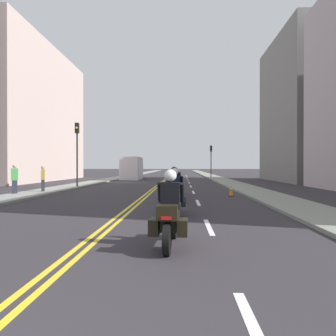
% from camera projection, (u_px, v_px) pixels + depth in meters
% --- Properties ---
extents(ground_plane, '(264.00, 264.00, 0.00)m').
position_uv_depth(ground_plane, '(168.00, 177.00, 49.26)').
color(ground_plane, '#2F2B2F').
extents(sidewalk_left, '(2.28, 144.00, 0.12)m').
position_uv_depth(sidewalk_left, '(123.00, 177.00, 49.54)').
color(sidewalk_left, gray).
rests_on(sidewalk_left, ground).
extents(sidewalk_right, '(2.28, 144.00, 0.12)m').
position_uv_depth(sidewalk_right, '(213.00, 177.00, 48.98)').
color(sidewalk_right, gray).
rests_on(sidewalk_right, ground).
extents(centreline_yellow_inner, '(0.12, 132.00, 0.01)m').
position_uv_depth(centreline_yellow_inner, '(167.00, 177.00, 49.27)').
color(centreline_yellow_inner, yellow).
rests_on(centreline_yellow_inner, ground).
extents(centreline_yellow_outer, '(0.12, 132.00, 0.01)m').
position_uv_depth(centreline_yellow_outer, '(169.00, 177.00, 49.26)').
color(centreline_yellow_outer, yellow).
rests_on(centreline_yellow_outer, ground).
extents(lane_dashes_white, '(0.14, 56.40, 0.01)m').
position_uv_depth(lane_dashes_white, '(190.00, 184.00, 30.16)').
color(lane_dashes_white, silver).
rests_on(lane_dashes_white, ground).
extents(building_left_1, '(8.09, 21.01, 15.24)m').
position_uv_depth(building_left_1, '(21.00, 115.00, 37.80)').
color(building_left_1, beige).
rests_on(building_left_1, ground).
extents(building_right_1, '(7.72, 14.11, 15.86)m').
position_uv_depth(building_right_1, '(310.00, 110.00, 36.23)').
color(building_right_1, slate).
rests_on(building_right_1, ground).
extents(motorcycle_0, '(0.78, 2.13, 1.63)m').
position_uv_depth(motorcycle_0, '(170.00, 216.00, 6.85)').
color(motorcycle_0, black).
rests_on(motorcycle_0, ground).
extents(motorcycle_1, '(0.76, 2.21, 1.62)m').
position_uv_depth(motorcycle_1, '(175.00, 196.00, 11.44)').
color(motorcycle_1, black).
rests_on(motorcycle_1, ground).
extents(motorcycle_2, '(0.77, 2.18, 1.67)m').
position_uv_depth(motorcycle_2, '(174.00, 188.00, 15.29)').
color(motorcycle_2, black).
rests_on(motorcycle_2, ground).
extents(motorcycle_3, '(0.77, 2.27, 1.61)m').
position_uv_depth(motorcycle_3, '(176.00, 184.00, 19.09)').
color(motorcycle_3, black).
rests_on(motorcycle_3, ground).
extents(traffic_cone_0, '(0.30, 0.30, 0.67)m').
position_uv_depth(traffic_cone_0, '(231.00, 190.00, 18.47)').
color(traffic_cone_0, black).
rests_on(traffic_cone_0, ground).
extents(traffic_light_near, '(0.28, 0.38, 5.02)m').
position_uv_depth(traffic_light_near, '(77.00, 143.00, 25.29)').
color(traffic_light_near, black).
rests_on(traffic_light_near, ground).
extents(traffic_light_far, '(0.28, 0.38, 4.44)m').
position_uv_depth(traffic_light_far, '(211.00, 156.00, 44.28)').
color(traffic_light_far, black).
rests_on(traffic_light_far, ground).
extents(pedestrian_0, '(0.35, 0.50, 1.72)m').
position_uv_depth(pedestrian_0, '(43.00, 179.00, 20.45)').
color(pedestrian_0, '#292831').
rests_on(pedestrian_0, ground).
extents(pedestrian_1, '(0.42, 0.37, 1.79)m').
position_uv_depth(pedestrian_1, '(15.00, 179.00, 18.85)').
color(pedestrian_1, '#272737').
rests_on(pedestrian_1, ground).
extents(parked_truck, '(2.20, 6.50, 2.80)m').
position_uv_depth(parked_truck, '(132.00, 169.00, 41.64)').
color(parked_truck, silver).
rests_on(parked_truck, ground).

